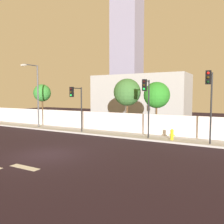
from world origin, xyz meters
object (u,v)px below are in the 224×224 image
at_px(fire_hydrant, 172,134).
at_px(roadside_tree_midright, 157,95).
at_px(traffic_light_left, 210,92).
at_px(street_lamp_curbside, 36,91).
at_px(roadside_tree_midleft, 127,92).
at_px(roadside_tree_leftmost, 42,93).
at_px(traffic_light_center, 76,99).
at_px(traffic_light_right, 146,96).

xyz_separation_m(fire_hydrant, roadside_tree_midright, (-2.16, 2.65, 3.04)).
height_order(traffic_light_left, roadside_tree_midright, traffic_light_left).
relative_size(fire_hydrant, roadside_tree_midright, 0.17).
bearing_deg(traffic_light_left, roadside_tree_midright, 143.80).
xyz_separation_m(street_lamp_curbside, roadside_tree_midleft, (9.46, 2.85, -0.19)).
xyz_separation_m(street_lamp_curbside, fire_hydrant, (14.62, 0.21, -3.50)).
height_order(traffic_light_left, roadside_tree_leftmost, traffic_light_left).
bearing_deg(traffic_light_left, street_lamp_curbside, 177.54).
xyz_separation_m(traffic_light_center, roadside_tree_midright, (6.45, 3.65, 0.37)).
relative_size(roadside_tree_midleft, roadside_tree_midright, 1.08).
height_order(traffic_light_left, street_lamp_curbside, street_lamp_curbside).
distance_m(street_lamp_curbside, roadside_tree_midright, 12.79).
relative_size(traffic_light_left, roadside_tree_midleft, 0.97).
relative_size(traffic_light_right, roadside_tree_leftmost, 0.95).
bearing_deg(fire_hydrant, roadside_tree_midleft, 152.85).
distance_m(traffic_light_center, roadside_tree_leftmost, 8.85).
relative_size(traffic_light_left, roadside_tree_leftmost, 1.03).
height_order(fire_hydrant, roadside_tree_midright, roadside_tree_midright).
distance_m(traffic_light_left, street_lamp_curbside, 17.40).
xyz_separation_m(fire_hydrant, roadside_tree_midleft, (-5.16, 2.65, 3.31)).
bearing_deg(roadside_tree_midleft, traffic_light_left, -24.44).
bearing_deg(traffic_light_right, fire_hydrant, 20.49).
bearing_deg(traffic_light_right, roadside_tree_leftmost, 167.21).
relative_size(traffic_light_center, roadside_tree_midright, 0.87).
bearing_deg(traffic_light_left, traffic_light_center, -179.73).
bearing_deg(traffic_light_left, roadside_tree_midleft, 155.56).
relative_size(traffic_light_left, traffic_light_center, 1.21).
bearing_deg(roadside_tree_leftmost, traffic_light_right, -12.79).
height_order(traffic_light_center, roadside_tree_midright, roadside_tree_midright).
height_order(traffic_light_center, roadside_tree_midleft, roadside_tree_midleft).
distance_m(traffic_light_left, fire_hydrant, 4.39).
xyz_separation_m(traffic_light_left, street_lamp_curbside, (-17.38, 0.75, 0.23)).
height_order(street_lamp_curbside, roadside_tree_midright, street_lamp_curbside).
distance_m(traffic_light_center, street_lamp_curbside, 6.12).
bearing_deg(roadside_tree_midright, street_lamp_curbside, -167.10).
relative_size(traffic_light_right, roadside_tree_midright, 0.97).
height_order(traffic_light_center, fire_hydrant, traffic_light_center).
bearing_deg(traffic_light_left, fire_hydrant, 160.96).
xyz_separation_m(traffic_light_left, roadside_tree_leftmost, (-19.42, 3.60, -0.01)).
xyz_separation_m(traffic_light_center, street_lamp_curbside, (-6.01, 0.80, 0.83)).
bearing_deg(traffic_light_right, traffic_light_left, -3.06).
bearing_deg(roadside_tree_leftmost, fire_hydrant, -9.03).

